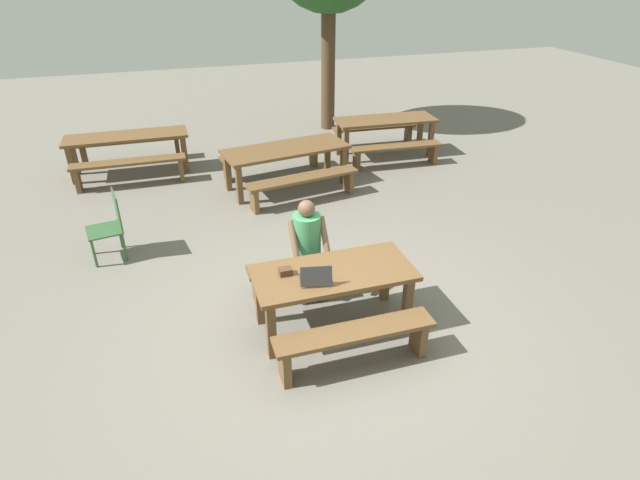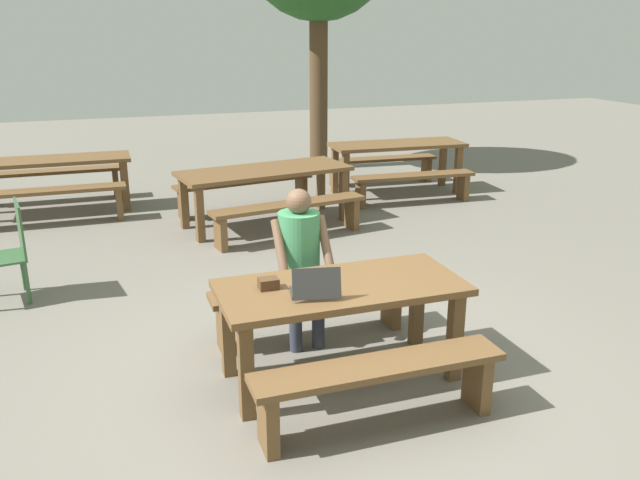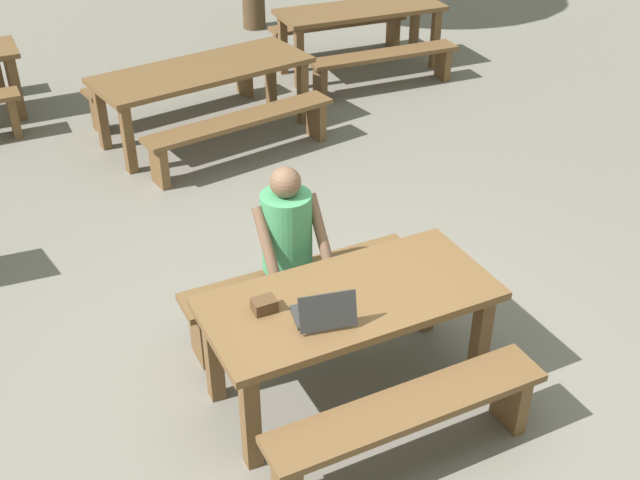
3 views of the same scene
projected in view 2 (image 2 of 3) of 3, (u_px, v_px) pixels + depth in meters
The scene contains 17 objects.
ground_plane at pixel (340, 376), 4.76m from camera, with size 30.00×30.00×0.00m, color slate.
picnic_table_front at pixel (341, 299), 4.57m from camera, with size 1.70×0.78×0.72m.
bench_near at pixel (379, 380), 4.05m from camera, with size 1.62×0.30×0.45m.
bench_far at pixel (311, 299), 5.25m from camera, with size 1.62×0.30×0.45m.
laptop at pixel (315, 288), 4.32m from camera, with size 0.36×0.32×0.22m.
small_pouch at pixel (268, 283), 4.45m from camera, with size 0.13×0.10×0.07m.
person_seated at pixel (301, 255), 5.07m from camera, with size 0.43×0.42×1.25m.
plastic_chair at pixel (9, 250), 5.95m from camera, with size 0.51×0.51×0.91m.
picnic_table_mid at pixel (265, 176), 8.21m from camera, with size 2.23×1.15×0.71m.
bench_mid_south at pixel (289, 212), 7.72m from camera, with size 1.94×0.60×0.44m.
bench_mid_north at pixel (244, 187), 8.89m from camera, with size 1.94×0.60×0.44m.
picnic_table_rear at pixel (46, 167), 8.72m from camera, with size 2.16×0.68×0.73m.
bench_rear_south at pixel (46, 198), 8.26m from camera, with size 1.94×0.32×0.46m.
bench_rear_north at pixel (51, 178), 9.35m from camera, with size 1.94×0.32×0.46m.
picnic_table_distant at pixel (397, 151), 9.75m from camera, with size 2.01×0.83×0.76m.
bench_distant_south at pixel (413, 181), 9.27m from camera, with size 1.79×0.40×0.42m.
bench_distant_north at pixel (381, 164), 10.44m from camera, with size 1.79×0.40×0.42m.
Camera 2 is at (-1.51, -3.94, 2.42)m, focal length 36.93 mm.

